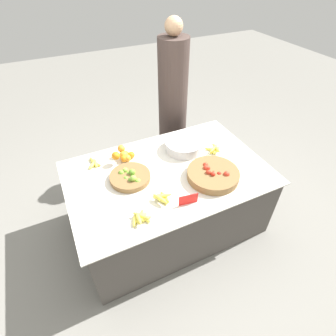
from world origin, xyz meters
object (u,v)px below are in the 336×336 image
Objects in this scene: metal_bowl at (184,145)px; price_sign at (188,199)px; tomato_basket at (213,174)px; vendor_person at (173,104)px; lime_bowl at (130,177)px.

price_sign is (-0.31, -0.65, 0.00)m from metal_bowl.
price_sign is (-0.34, -0.17, 0.01)m from tomato_basket.
vendor_person reaches higher than metal_bowl.
tomato_basket is at bearing 36.02° from price_sign.
tomato_basket is at bearing -99.49° from vendor_person.
vendor_person is (0.23, 0.71, 0.06)m from metal_bowl.
price_sign is at bearing -115.34° from metal_bowl.
price_sign is at bearing -152.63° from tomato_basket.
vendor_person reaches higher than tomato_basket.
lime_bowl is at bearing 156.47° from tomato_basket.
lime_bowl is 0.20× the size of vendor_person.
metal_bowl is 0.22× the size of vendor_person.
metal_bowl is at bearing 73.31° from price_sign.
vendor_person reaches higher than price_sign.
tomato_basket is 0.38m from price_sign.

